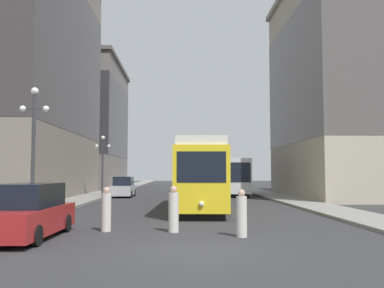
{
  "coord_description": "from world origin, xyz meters",
  "views": [
    {
      "loc": [
        -0.44,
        -11.69,
        2.19
      ],
      "look_at": [
        0.25,
        11.24,
        3.76
      ],
      "focal_mm": 39.06,
      "sensor_mm": 36.0,
      "label": 1
    }
  ],
  "objects_px": {
    "parked_car_left_near": "(29,213)",
    "pedestrian_on_sidewalk": "(106,211)",
    "pedestrian_crossing_near": "(174,211)",
    "parked_car_left_mid": "(123,188)",
    "streetcar": "(201,174)",
    "lamp_post_left_near": "(34,132)",
    "pedestrian_crossing_far": "(242,215)",
    "transit_bus": "(229,175)",
    "lamp_post_left_far": "(103,156)"
  },
  "relations": [
    {
      "from": "transit_bus",
      "to": "parked_car_left_near",
      "type": "distance_m",
      "value": 28.81
    },
    {
      "from": "pedestrian_on_sidewalk",
      "to": "lamp_post_left_near",
      "type": "relative_size",
      "value": 0.27
    },
    {
      "from": "parked_car_left_near",
      "to": "pedestrian_crossing_far",
      "type": "height_order",
      "value": "parked_car_left_near"
    },
    {
      "from": "pedestrian_on_sidewalk",
      "to": "pedestrian_crossing_near",
      "type": "bearing_deg",
      "value": -85.59
    },
    {
      "from": "parked_car_left_near",
      "to": "pedestrian_on_sidewalk",
      "type": "xyz_separation_m",
      "value": [
        2.31,
        1.56,
        -0.08
      ]
    },
    {
      "from": "pedestrian_crossing_far",
      "to": "pedestrian_on_sidewalk",
      "type": "distance_m",
      "value": 5.09
    },
    {
      "from": "pedestrian_on_sidewalk",
      "to": "parked_car_left_mid",
      "type": "bearing_deg",
      "value": 16.93
    },
    {
      "from": "parked_car_left_near",
      "to": "pedestrian_crossing_far",
      "type": "bearing_deg",
      "value": 1.83
    },
    {
      "from": "parked_car_left_mid",
      "to": "lamp_post_left_far",
      "type": "height_order",
      "value": "lamp_post_left_far"
    },
    {
      "from": "streetcar",
      "to": "pedestrian_crossing_near",
      "type": "bearing_deg",
      "value": -96.46
    },
    {
      "from": "transit_bus",
      "to": "pedestrian_on_sidewalk",
      "type": "xyz_separation_m",
      "value": [
        -7.65,
        -25.45,
        -1.18
      ]
    },
    {
      "from": "parked_car_left_near",
      "to": "streetcar",
      "type": "bearing_deg",
      "value": 60.16
    },
    {
      "from": "parked_car_left_mid",
      "to": "pedestrian_crossing_near",
      "type": "bearing_deg",
      "value": -77.92
    },
    {
      "from": "lamp_post_left_far",
      "to": "lamp_post_left_near",
      "type": "bearing_deg",
      "value": -90.0
    },
    {
      "from": "parked_car_left_mid",
      "to": "pedestrian_on_sidewalk",
      "type": "distance_m",
      "value": 22.24
    },
    {
      "from": "pedestrian_crossing_near",
      "to": "parked_car_left_near",
      "type": "bearing_deg",
      "value": 103.16
    },
    {
      "from": "parked_car_left_mid",
      "to": "lamp_post_left_near",
      "type": "xyz_separation_m",
      "value": [
        -1.9,
        -17.9,
        3.28
      ]
    },
    {
      "from": "transit_bus",
      "to": "lamp_post_left_far",
      "type": "relative_size",
      "value": 2.1
    },
    {
      "from": "pedestrian_crossing_near",
      "to": "parked_car_left_mid",
      "type": "bearing_deg",
      "value": 10.6
    },
    {
      "from": "streetcar",
      "to": "pedestrian_crossing_near",
      "type": "distance_m",
      "value": 9.37
    },
    {
      "from": "lamp_post_left_far",
      "to": "streetcar",
      "type": "bearing_deg",
      "value": -58.22
    },
    {
      "from": "parked_car_left_near",
      "to": "lamp_post_left_far",
      "type": "xyz_separation_m",
      "value": [
        -1.9,
        23.7,
        2.85
      ]
    },
    {
      "from": "parked_car_left_mid",
      "to": "lamp_post_left_near",
      "type": "bearing_deg",
      "value": -96.16
    },
    {
      "from": "lamp_post_left_far",
      "to": "pedestrian_on_sidewalk",
      "type": "bearing_deg",
      "value": -79.22
    },
    {
      "from": "pedestrian_on_sidewalk",
      "to": "lamp_post_left_far",
      "type": "relative_size",
      "value": 0.31
    },
    {
      "from": "parked_car_left_near",
      "to": "pedestrian_crossing_near",
      "type": "relative_size",
      "value": 2.92
    },
    {
      "from": "parked_car_left_near",
      "to": "pedestrian_on_sidewalk",
      "type": "bearing_deg",
      "value": 35.39
    },
    {
      "from": "pedestrian_crossing_near",
      "to": "lamp_post_left_near",
      "type": "bearing_deg",
      "value": 54.62
    },
    {
      "from": "parked_car_left_near",
      "to": "lamp_post_left_near",
      "type": "height_order",
      "value": "lamp_post_left_near"
    },
    {
      "from": "transit_bus",
      "to": "pedestrian_crossing_far",
      "type": "distance_m",
      "value": 27.13
    },
    {
      "from": "lamp_post_left_near",
      "to": "pedestrian_crossing_far",
      "type": "bearing_deg",
      "value": -32.25
    },
    {
      "from": "transit_bus",
      "to": "pedestrian_crossing_far",
      "type": "xyz_separation_m",
      "value": [
        -2.79,
        -26.96,
        -1.2
      ]
    },
    {
      "from": "parked_car_left_mid",
      "to": "pedestrian_crossing_far",
      "type": "height_order",
      "value": "parked_car_left_mid"
    },
    {
      "from": "pedestrian_on_sidewalk",
      "to": "lamp_post_left_near",
      "type": "xyz_separation_m",
      "value": [
        -4.21,
        4.22,
        3.36
      ]
    },
    {
      "from": "pedestrian_crossing_far",
      "to": "lamp_post_left_near",
      "type": "relative_size",
      "value": 0.26
    },
    {
      "from": "parked_car_left_near",
      "to": "pedestrian_on_sidewalk",
      "type": "relative_size",
      "value": 3.0
    },
    {
      "from": "pedestrian_crossing_near",
      "to": "pedestrian_crossing_far",
      "type": "distance_m",
      "value": 2.64
    },
    {
      "from": "transit_bus",
      "to": "parked_car_left_mid",
      "type": "height_order",
      "value": "transit_bus"
    },
    {
      "from": "pedestrian_crossing_far",
      "to": "pedestrian_crossing_near",
      "type": "bearing_deg",
      "value": 175.4
    },
    {
      "from": "lamp_post_left_far",
      "to": "pedestrian_crossing_near",
      "type": "bearing_deg",
      "value": -73.29
    },
    {
      "from": "transit_bus",
      "to": "lamp_post_left_near",
      "type": "relative_size",
      "value": 1.85
    },
    {
      "from": "pedestrian_crossing_far",
      "to": "parked_car_left_near",
      "type": "bearing_deg",
      "value": -156.67
    },
    {
      "from": "transit_bus",
      "to": "lamp_post_left_near",
      "type": "distance_m",
      "value": 24.42
    },
    {
      "from": "parked_car_left_near",
      "to": "parked_car_left_mid",
      "type": "distance_m",
      "value": 23.68
    },
    {
      "from": "parked_car_left_near",
      "to": "parked_car_left_mid",
      "type": "xyz_separation_m",
      "value": [
        -0.0,
        23.68,
        -0.0
      ]
    },
    {
      "from": "lamp_post_left_near",
      "to": "lamp_post_left_far",
      "type": "bearing_deg",
      "value": 90.0
    },
    {
      "from": "parked_car_left_near",
      "to": "pedestrian_crossing_near",
      "type": "distance_m",
      "value": 5.0
    },
    {
      "from": "parked_car_left_near",
      "to": "transit_bus",
      "type": "bearing_deg",
      "value": 71.15
    },
    {
      "from": "lamp_post_left_near",
      "to": "lamp_post_left_far",
      "type": "xyz_separation_m",
      "value": [
        -0.0,
        17.92,
        -0.43
      ]
    },
    {
      "from": "pedestrian_crossing_far",
      "to": "pedestrian_on_sidewalk",
      "type": "xyz_separation_m",
      "value": [
        -4.86,
        1.51,
        0.02
      ]
    }
  ]
}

